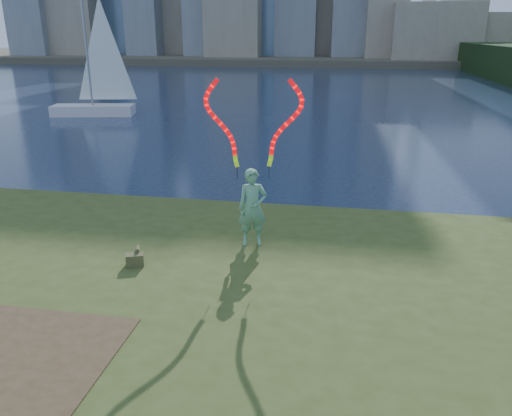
# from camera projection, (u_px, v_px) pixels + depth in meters

# --- Properties ---
(ground) EXTENTS (320.00, 320.00, 0.00)m
(ground) POSITION_uv_depth(u_px,v_px,m) (201.00, 312.00, 10.72)
(ground) COLOR #1A2741
(ground) RESTS_ON ground
(grassy_knoll) EXTENTS (20.00, 18.00, 0.80)m
(grassy_knoll) POSITION_uv_depth(u_px,v_px,m) (163.00, 366.00, 8.48)
(grassy_knoll) COLOR #394819
(grassy_knoll) RESTS_ON ground
(dirt_patch) EXTENTS (3.20, 3.00, 0.02)m
(dirt_patch) POSITION_uv_depth(u_px,v_px,m) (7.00, 361.00, 7.84)
(dirt_patch) COLOR #47331E
(dirt_patch) RESTS_ON grassy_knoll
(far_shore) EXTENTS (320.00, 40.00, 1.20)m
(far_shore) POSITION_uv_depth(u_px,v_px,m) (334.00, 58.00, 98.64)
(far_shore) COLOR #4C4737
(far_shore) RESTS_ON ground
(woman_with_ribbons) EXTENTS (2.09, 0.72, 4.23)m
(woman_with_ribbons) POSITION_uv_depth(u_px,v_px,m) (253.00, 189.00, 11.74)
(woman_with_ribbons) COLOR #187D43
(woman_with_ribbons) RESTS_ON grassy_knoll
(canvas_bag) EXTENTS (0.45, 0.50, 0.36)m
(canvas_bag) POSITION_uv_depth(u_px,v_px,m) (135.00, 259.00, 11.03)
(canvas_bag) COLOR brown
(canvas_bag) RESTS_ON grassy_knoll
(sailboat) EXTENTS (6.06, 2.95, 9.10)m
(sailboat) POSITION_uv_depth(u_px,v_px,m) (96.00, 93.00, 35.13)
(sailboat) COLOR silver
(sailboat) RESTS_ON ground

